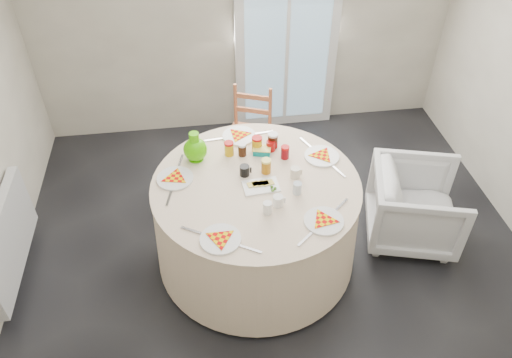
{
  "coord_description": "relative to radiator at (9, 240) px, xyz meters",
  "views": [
    {
      "loc": [
        -0.52,
        -2.45,
        3.06
      ],
      "look_at": [
        -0.15,
        0.13,
        0.8
      ],
      "focal_mm": 35.0,
      "sensor_mm": 36.0,
      "label": 1
    }
  ],
  "objects": [
    {
      "name": "radiator",
      "position": [
        0.0,
        0.0,
        0.0
      ],
      "size": [
        0.07,
        1.0,
        0.55
      ],
      "primitive_type": "cube",
      "color": "silver",
      "rests_on": "floor"
    },
    {
      "name": "green_pitcher",
      "position": [
        1.39,
        0.27,
        0.49
      ],
      "size": [
        0.21,
        0.21,
        0.23
      ],
      "primitive_type": null,
      "rotation": [
        0.0,
        0.0,
        0.23
      ],
      "color": "#43C201",
      "rests_on": "table"
    },
    {
      "name": "cheese_platter",
      "position": [
        1.81,
        -0.11,
        0.39
      ],
      "size": [
        0.26,
        0.18,
        0.03
      ],
      "primitive_type": null,
      "rotation": [
        0.0,
        0.0,
        0.08
      ],
      "color": "silver",
      "rests_on": "table"
    },
    {
      "name": "place_settings",
      "position": [
        1.79,
        -0.07,
        0.39
      ],
      "size": [
        1.55,
        1.55,
        0.03
      ],
      "primitive_type": null,
      "rotation": [
        0.0,
        0.0,
        -0.11
      ],
      "color": "white",
      "rests_on": "table"
    },
    {
      "name": "wooden_chair",
      "position": [
        1.87,
        0.99,
        0.09
      ],
      "size": [
        0.48,
        0.47,
        0.84
      ],
      "primitive_type": null,
      "rotation": [
        0.0,
        0.0,
        -0.38
      ],
      "color": "#BA623C",
      "rests_on": "floor"
    },
    {
      "name": "mugs_glasses",
      "position": [
        1.9,
        -0.08,
        0.43
      ],
      "size": [
        0.68,
        0.68,
        0.1
      ],
      "primitive_type": null,
      "rotation": [
        0.0,
        0.0,
        -0.37
      ],
      "color": "gray",
      "rests_on": "table"
    },
    {
      "name": "floor",
      "position": [
        1.94,
        -0.2,
        -0.38
      ],
      "size": [
        4.0,
        4.0,
        0.0
      ],
      "primitive_type": "plane",
      "color": "black",
      "rests_on": "ground"
    },
    {
      "name": "jar_cluster",
      "position": [
        1.83,
        0.24,
        0.44
      ],
      "size": [
        0.51,
        0.37,
        0.13
      ],
      "primitive_type": null,
      "rotation": [
        0.0,
        0.0,
        0.32
      ],
      "color": "brown",
      "rests_on": "table"
    },
    {
      "name": "table",
      "position": [
        1.79,
        -0.07,
        -0.01
      ],
      "size": [
        1.51,
        1.51,
        0.77
      ],
      "primitive_type": "cylinder",
      "color": "beige",
      "rests_on": "floor"
    },
    {
      "name": "wall_back",
      "position": [
        1.94,
        1.8,
        0.92
      ],
      "size": [
        4.0,
        0.02,
        2.6
      ],
      "primitive_type": "cube",
      "color": "#BCB5A3",
      "rests_on": "floor"
    },
    {
      "name": "butter_tub",
      "position": [
        1.88,
        0.26,
        0.41
      ],
      "size": [
        0.15,
        0.12,
        0.05
      ],
      "primitive_type": "cube",
      "rotation": [
        0.0,
        0.0,
        -0.25
      ],
      "color": "#038088",
      "rests_on": "table"
    },
    {
      "name": "armchair",
      "position": [
        3.07,
        -0.02,
        0.01
      ],
      "size": [
        0.79,
        0.82,
        0.7
      ],
      "primitive_type": "imported",
      "rotation": [
        0.0,
        0.0,
        1.3
      ],
      "color": "silver",
      "rests_on": "floor"
    },
    {
      "name": "glass_door",
      "position": [
        2.34,
        1.75,
        0.67
      ],
      "size": [
        1.0,
        0.08,
        2.1
      ],
      "primitive_type": "cube",
      "color": "silver",
      "rests_on": "floor"
    }
  ]
}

